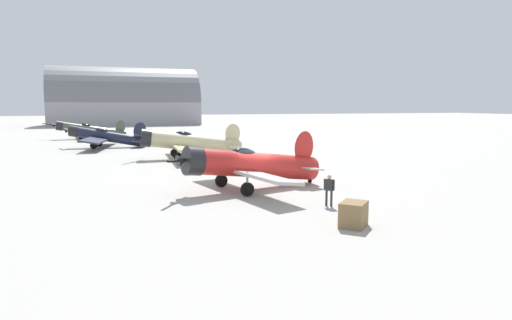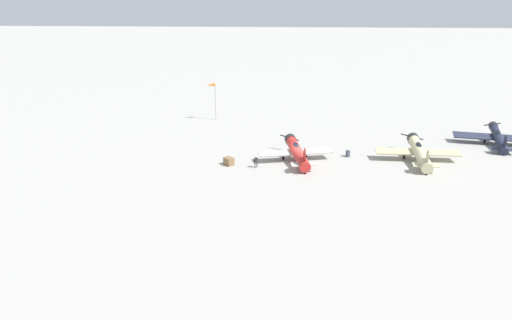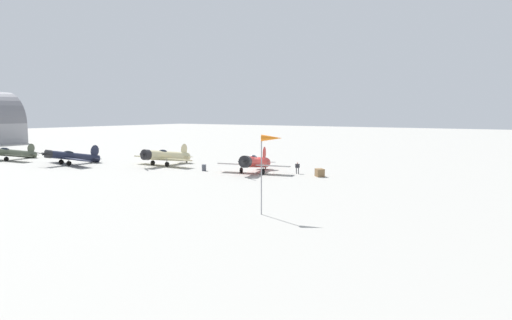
# 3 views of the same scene
# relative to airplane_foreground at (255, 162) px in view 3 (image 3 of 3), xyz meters

# --- Properties ---
(ground_plane) EXTENTS (400.00, 400.00, 0.00)m
(ground_plane) POSITION_rel_airplane_foreground_xyz_m (0.47, 0.10, -1.53)
(ground_plane) COLOR #A8A59E
(airplane_foreground) EXTENTS (10.20, 10.66, 3.55)m
(airplane_foreground) POSITION_rel_airplane_foreground_xyz_m (0.00, 0.00, 0.00)
(airplane_foreground) COLOR red
(airplane_foreground) RESTS_ON ground_plane
(airplane_mid_apron) EXTENTS (11.05, 11.66, 3.38)m
(airplane_mid_apron) POSITION_rel_airplane_foreground_xyz_m (-0.79, 17.04, 0.01)
(airplane_mid_apron) COLOR beige
(airplane_mid_apron) RESTS_ON ground_plane
(airplane_far_line) EXTENTS (9.68, 12.79, 3.18)m
(airplane_far_line) POSITION_rel_airplane_foreground_xyz_m (-8.44, 31.04, -0.18)
(airplane_far_line) COLOR #1E2338
(airplane_far_line) RESTS_ON ground_plane
(airplane_outer_stand) EXTENTS (11.91, 13.36, 3.02)m
(airplane_outer_stand) POSITION_rel_airplane_foreground_xyz_m (-10.76, 46.75, -0.21)
(airplane_outer_stand) COLOR #4C5442
(airplane_outer_stand) RESTS_ON ground_plane
(ground_crew_mechanic) EXTENTS (0.42, 0.55, 1.63)m
(ground_crew_mechanic) POSITION_rel_airplane_foreground_xyz_m (2.53, -5.55, -0.55)
(ground_crew_mechanic) COLOR #2D2D33
(ground_crew_mechanic) RESTS_ON ground_plane
(equipment_crate) EXTENTS (1.61, 1.61, 1.07)m
(equipment_crate) POSITION_rel_airplane_foreground_xyz_m (1.71, -9.34, -1.00)
(equipment_crate) COLOR olive
(equipment_crate) RESTS_ON ground_plane
(fuel_drum) EXTENTS (0.67, 0.67, 0.94)m
(fuel_drum) POSITION_rel_airplane_foreground_xyz_m (-2.37, 7.48, -1.06)
(fuel_drum) COLOR #474C56
(fuel_drum) RESTS_ON ground_plane
(windsock_mast) EXTENTS (1.15, 1.82, 6.78)m
(windsock_mast) POSITION_rel_airplane_foreground_xyz_m (-20.28, -14.68, 4.62)
(windsock_mast) COLOR gray
(windsock_mast) RESTS_ON ground_plane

